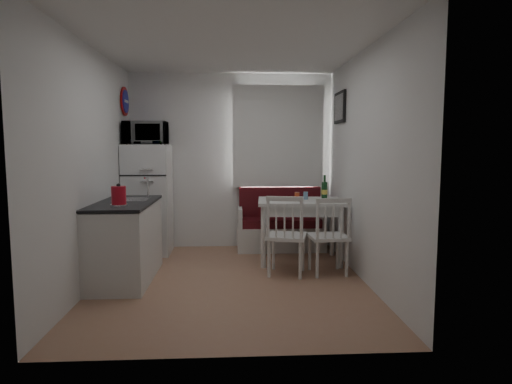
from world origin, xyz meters
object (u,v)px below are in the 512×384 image
(kitchen_counter, at_px, (126,240))
(bench, at_px, (281,229))
(fridge, at_px, (148,199))
(chair_left, at_px, (288,227))
(microwave, at_px, (146,133))
(kettle, at_px, (119,196))
(dining_table, at_px, (300,207))
(chair_right, at_px, (330,228))
(wine_bottle, at_px, (324,187))

(kitchen_counter, distance_m, bench, 2.36)
(kitchen_counter, bearing_deg, fridge, 89.10)
(chair_left, height_order, microwave, microwave)
(bench, bearing_deg, kettle, -136.50)
(kitchen_counter, distance_m, kettle, 0.71)
(bench, bearing_deg, dining_table, -75.30)
(chair_left, xyz_separation_m, kettle, (-1.81, -0.43, 0.43))
(fridge, distance_m, kettle, 1.69)
(chair_right, xyz_separation_m, microwave, (-2.34, 1.19, 1.13))
(fridge, bearing_deg, microwave, -90.00)
(dining_table, relative_size, wine_bottle, 3.60)
(chair_right, bearing_deg, kitchen_counter, 175.47)
(chair_left, distance_m, microwave, 2.46)
(chair_right, xyz_separation_m, wine_bottle, (0.09, 0.77, 0.41))
(chair_left, height_order, wine_bottle, wine_bottle)
(fridge, distance_m, microwave, 0.94)
(chair_right, height_order, kettle, kettle)
(dining_table, height_order, chair_left, chair_left)
(microwave, bearing_deg, chair_left, -32.92)
(dining_table, bearing_deg, kettle, -147.79)
(kitchen_counter, bearing_deg, bench, 35.07)
(chair_left, distance_m, fridge, 2.22)
(bench, height_order, chair_left, chair_left)
(kitchen_counter, bearing_deg, microwave, 89.06)
(kettle, bearing_deg, dining_table, 28.18)
(kitchen_counter, distance_m, fridge, 1.28)
(bench, distance_m, dining_table, 0.82)
(fridge, relative_size, kettle, 6.62)
(kettle, height_order, wine_bottle, wine_bottle)
(fridge, bearing_deg, chair_left, -34.00)
(fridge, bearing_deg, wine_bottle, -10.97)
(kitchen_counter, relative_size, microwave, 2.29)
(dining_table, bearing_deg, chair_right, -65.39)
(kitchen_counter, xyz_separation_m, dining_table, (2.11, 0.67, 0.28))
(chair_left, distance_m, wine_bottle, 1.05)
(bench, distance_m, chair_left, 1.38)
(microwave, xyz_separation_m, wine_bottle, (2.43, -0.42, -0.73))
(kitchen_counter, xyz_separation_m, wine_bottle, (2.45, 0.77, 0.53))
(kitchen_counter, distance_m, chair_right, 2.36)
(microwave, relative_size, wine_bottle, 1.80)
(chair_right, height_order, fridge, fridge)
(chair_left, bearing_deg, wine_bottle, 66.79)
(bench, bearing_deg, microwave, -175.22)
(chair_left, bearing_deg, kitchen_counter, -165.45)
(dining_table, bearing_deg, bench, 108.73)
(dining_table, distance_m, wine_bottle, 0.44)
(dining_table, xyz_separation_m, fridge, (-2.09, 0.57, 0.04))
(chair_left, relative_size, kettle, 2.32)
(fridge, relative_size, wine_bottle, 4.85)
(kitchen_counter, relative_size, chair_left, 2.44)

